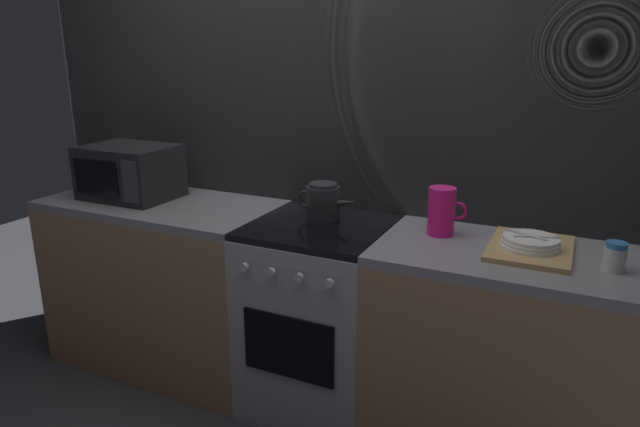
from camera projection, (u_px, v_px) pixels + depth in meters
The scene contains 10 objects.
ground_plane at pixel (320, 400), 2.71m from camera, with size 8.00×8.00×0.00m, color #2D2D33.
back_wall at pixel (349, 146), 2.65m from camera, with size 3.60×0.05×2.40m.
counter_left at pixel (167, 283), 2.95m from camera, with size 1.20×0.60×0.90m.
stove_unit at pixel (320, 317), 2.58m from camera, with size 0.60×0.63×0.90m.
counter_right at pixel (524, 362), 2.21m from camera, with size 1.20×0.60×0.90m.
microwave at pixel (130, 172), 2.86m from camera, with size 0.46×0.35×0.27m.
kettle at pixel (323, 202), 2.51m from camera, with size 0.28×0.15×0.17m.
pitcher at pixel (442, 211), 2.29m from camera, with size 0.16×0.11×0.20m.
dish_pile at pixel (530, 246), 2.12m from camera, with size 0.30×0.40×0.07m.
spice_jar at pixel (615, 257), 1.93m from camera, with size 0.08×0.08×0.10m.
Camera 1 is at (1.01, -2.11, 1.65)m, focal length 31.29 mm.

